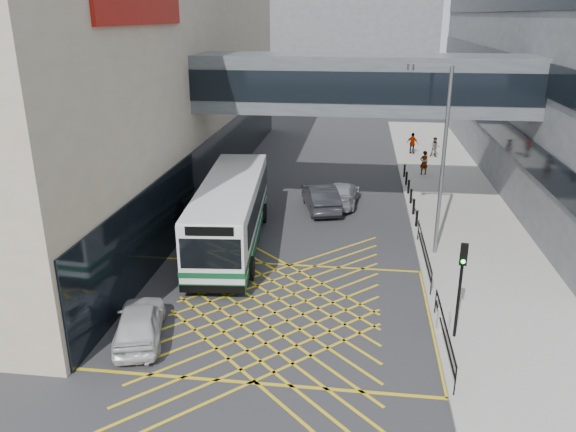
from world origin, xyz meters
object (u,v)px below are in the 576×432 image
at_px(car_dark, 321,197).
at_px(car_silver, 342,193).
at_px(litter_bin, 444,319).
at_px(pedestrian_c, 413,143).
at_px(street_lamp, 440,150).
at_px(bus, 231,211).
at_px(car_white, 139,322).
at_px(traffic_light, 461,277).
at_px(pedestrian_b, 435,147).
at_px(pedestrian_a, 424,163).

relative_size(car_dark, car_silver, 1.08).
height_order(litter_bin, pedestrian_c, pedestrian_c).
bearing_deg(pedestrian_c, street_lamp, 116.16).
height_order(bus, pedestrian_c, bus).
bearing_deg(street_lamp, litter_bin, -91.68).
bearing_deg(pedestrian_c, car_white, 96.42).
relative_size(traffic_light, street_lamp, 0.41).
xyz_separation_m(car_silver, street_lamp, (4.55, -7.27, 4.48)).
relative_size(bus, street_lamp, 1.36).
relative_size(car_silver, pedestrian_c, 2.66).
bearing_deg(car_dark, pedestrian_b, -135.27).
xyz_separation_m(traffic_light, street_lamp, (-0.01, 7.69, 2.65)).
distance_m(car_white, car_dark, 15.96).
bearing_deg(car_silver, litter_bin, 111.20).
distance_m(bus, litter_bin, 12.02).
height_order(traffic_light, street_lamp, street_lamp).
bearing_deg(street_lamp, car_white, -140.27).
bearing_deg(traffic_light, car_silver, 115.74).
relative_size(car_dark, pedestrian_c, 2.88).
bearing_deg(car_white, litter_bin, 174.17).
relative_size(bus, traffic_light, 3.30).
relative_size(car_white, traffic_light, 1.19).
distance_m(car_dark, street_lamp, 9.47).
bearing_deg(litter_bin, pedestrian_c, 87.87).
distance_m(pedestrian_a, pedestrian_b, 5.71).
xyz_separation_m(bus, street_lamp, (9.82, -0.12, 3.41)).
height_order(car_dark, pedestrian_c, pedestrian_c).
distance_m(car_dark, pedestrian_c, 16.08).
distance_m(car_silver, street_lamp, 9.68).
height_order(car_white, pedestrian_b, pedestrian_b).
xyz_separation_m(car_white, pedestrian_b, (13.56, 28.84, 0.26)).
bearing_deg(car_silver, pedestrian_b, -114.14).
distance_m(bus, pedestrian_c, 23.20).
relative_size(car_dark, street_lamp, 0.56).
relative_size(car_dark, pedestrian_a, 2.89).
distance_m(car_dark, traffic_light, 15.03).
xyz_separation_m(traffic_light, pedestrian_b, (2.42, 27.56, -1.58)).
relative_size(bus, car_silver, 2.63).
bearing_deg(pedestrian_a, pedestrian_b, -125.32).
xyz_separation_m(bus, pedestrian_a, (10.84, 14.22, -0.76)).
bearing_deg(car_white, pedestrian_b, -130.53).
height_order(car_dark, pedestrian_b, pedestrian_b).
bearing_deg(bus, pedestrian_c, 57.88).
xyz_separation_m(bus, litter_bin, (9.50, -7.27, -1.21)).
height_order(car_silver, pedestrian_b, pedestrian_b).
bearing_deg(litter_bin, pedestrian_b, 84.18).
height_order(street_lamp, pedestrian_a, street_lamp).
distance_m(bus, traffic_light, 12.58).
bearing_deg(pedestrian_b, traffic_light, -96.07).
height_order(street_lamp, pedestrian_c, street_lamp).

